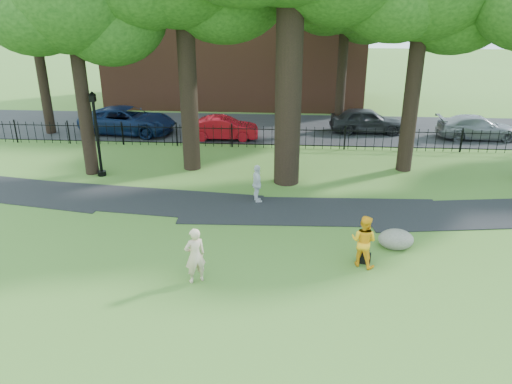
# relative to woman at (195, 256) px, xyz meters

# --- Properties ---
(ground) EXTENTS (120.00, 120.00, 0.00)m
(ground) POSITION_rel_woman_xyz_m (2.51, 1.26, -0.86)
(ground) COLOR #466E26
(ground) RESTS_ON ground
(footpath) EXTENTS (36.07, 3.85, 0.03)m
(footpath) POSITION_rel_woman_xyz_m (3.51, 5.16, -0.86)
(footpath) COLOR black
(footpath) RESTS_ON ground
(street) EXTENTS (80.00, 7.00, 0.02)m
(street) POSITION_rel_woman_xyz_m (2.51, 17.26, -0.86)
(street) COLOR black
(street) RESTS_ON ground
(iron_fence) EXTENTS (44.00, 0.04, 1.20)m
(iron_fence) POSITION_rel_woman_xyz_m (2.51, 13.26, -0.26)
(iron_fence) COLOR black
(iron_fence) RESTS_ON ground
(brick_building) EXTENTS (18.00, 8.00, 12.00)m
(brick_building) POSITION_rel_woman_xyz_m (-1.49, 25.26, 5.14)
(brick_building) COLOR brown
(brick_building) RESTS_ON ground
(woman) EXTENTS (0.75, 0.67, 1.72)m
(woman) POSITION_rel_woman_xyz_m (0.00, 0.00, 0.00)
(woman) COLOR #CDAE8D
(woman) RESTS_ON ground
(man) EXTENTS (1.02, 0.95, 1.67)m
(man) POSITION_rel_woman_xyz_m (4.97, 1.28, -0.02)
(man) COLOR #FFA915
(man) RESTS_ON ground
(pedestrian) EXTENTS (0.64, 0.99, 1.56)m
(pedestrian) POSITION_rel_woman_xyz_m (1.38, 5.94, -0.08)
(pedestrian) COLOR silver
(pedestrian) RESTS_ON ground
(boulder) EXTENTS (1.20, 0.93, 0.68)m
(boulder) POSITION_rel_woman_xyz_m (6.23, 2.54, -0.52)
(boulder) COLOR slate
(boulder) RESTS_ON ground
(lamppost) EXTENTS (0.38, 0.38, 3.87)m
(lamppost) POSITION_rel_woman_xyz_m (-5.93, 8.47, 1.04)
(lamppost) COLOR black
(lamppost) RESTS_ON ground
(backpack) EXTENTS (0.47, 0.36, 0.31)m
(backpack) POSITION_rel_woman_xyz_m (5.04, 1.45, -0.70)
(backpack) COLOR black
(backpack) RESTS_ON ground
(red_bag) EXTENTS (0.40, 0.34, 0.24)m
(red_bag) POSITION_rel_woman_xyz_m (6.53, 2.74, -0.74)
(red_bag) COLOR maroon
(red_bag) RESTS_ON ground
(red_sedan) EXTENTS (3.92, 1.52, 1.27)m
(red_sedan) POSITION_rel_woman_xyz_m (-1.13, 14.76, -0.22)
(red_sedan) COLOR #B50D19
(red_sedan) RESTS_ON ground
(navy_van) EXTENTS (5.81, 3.24, 1.54)m
(navy_van) POSITION_rel_woman_xyz_m (-6.90, 15.59, -0.09)
(navy_van) COLOR #0C1A3C
(navy_van) RESTS_ON ground
(grey_car) EXTENTS (4.31, 1.82, 1.46)m
(grey_car) POSITION_rel_woman_xyz_m (7.09, 16.76, -0.13)
(grey_car) COLOR black
(grey_car) RESTS_ON ground
(silver_car) EXTENTS (4.51, 1.90, 1.30)m
(silver_car) POSITION_rel_woman_xyz_m (13.19, 15.92, -0.21)
(silver_car) COLOR gray
(silver_car) RESTS_ON ground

